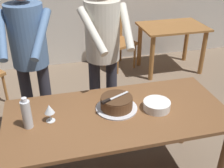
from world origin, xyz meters
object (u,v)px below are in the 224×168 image
Objects in this scene: main_dining_table at (118,124)px; plate_stack at (157,105)px; person_standing_beside at (30,52)px; background_table at (172,36)px; water_bottle at (27,114)px; cake_on_platter at (117,103)px; cake_knife at (110,100)px; wine_glass_near at (49,110)px; person_cutting_cake at (103,46)px; background_chair_1 at (116,38)px.

plate_stack is (0.32, -0.02, 0.14)m from main_dining_table.
person_standing_beside is 1.72× the size of background_table.
main_dining_table is at bearing 0.69° from water_bottle.
cake_knife is (-0.06, -0.03, 0.06)m from cake_on_platter.
cake_knife is 1.76× the size of wine_glass_near.
wine_glass_near is 0.08× the size of person_cutting_cake.
background_chair_1 is at bearing 53.95° from person_standing_beside.
cake_on_platter is 1.34× the size of cake_knife.
main_dining_table is 1.03× the size of person_cutting_cake.
person_standing_beside is (0.05, 0.66, 0.21)m from water_bottle.
main_dining_table is at bearing -2.73° from wine_glass_near.
main_dining_table is at bearing -26.27° from cake_knife.
background_chair_1 is at bearing 73.71° from cake_knife.
cake_on_platter is at bearing -91.83° from person_cutting_cake.
person_standing_beside reaches higher than background_chair_1.
person_standing_beside reaches higher than background_table.
cake_knife reaches higher than main_dining_table.
background_chair_1 is at bearing 74.97° from cake_on_platter.
person_cutting_cake is at bearing 114.60° from plate_stack.
main_dining_table is 1.98× the size of background_chair_1.
wine_glass_near is at bearing -115.96° from background_chair_1.
wine_glass_near is at bearing 177.27° from main_dining_table.
cake_knife is 2.51m from background_chair_1.
person_standing_beside is at bearing 134.37° from main_dining_table.
person_standing_beside is (-0.65, 0.59, 0.27)m from cake_on_platter.
background_table is (1.44, 2.06, -0.07)m from main_dining_table.
wine_glass_near is 0.84m from person_cutting_cake.
background_chair_1 is (1.32, 2.42, -0.37)m from water_bottle.
cake_on_platter reaches higher than background_table.
main_dining_table is 5.23× the size of cake_on_platter.
person_standing_beside reaches higher than main_dining_table.
background_table is at bearing 54.26° from cake_on_platter.
person_cutting_cake reaches higher than background_table.
plate_stack is 2.47m from background_chair_1.
background_table is at bearing 61.65° from plate_stack.
cake_knife is 1.15× the size of plate_stack.
background_table is at bearing -23.64° from background_chair_1.
plate_stack is at bearing -0.84° from water_bottle.
cake_knife is 0.39m from plate_stack.
wine_glass_near is 0.16× the size of background_chair_1.
cake_knife reaches higher than plate_stack.
person_cutting_cake is (0.08, 0.60, 0.21)m from cake_knife.
background_table is at bearing 54.96° from main_dining_table.
person_cutting_cake reaches higher than water_bottle.
background_table is (2.13, 2.07, -0.29)m from water_bottle.
main_dining_table is at bearing 175.88° from plate_stack.
person_cutting_cake is (0.02, 0.56, 0.27)m from cake_on_platter.
water_bottle reaches higher than background_chair_1.
background_table is (1.12, 2.08, -0.21)m from plate_stack.
water_bottle is (-0.16, -0.03, 0.01)m from wine_glass_near.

